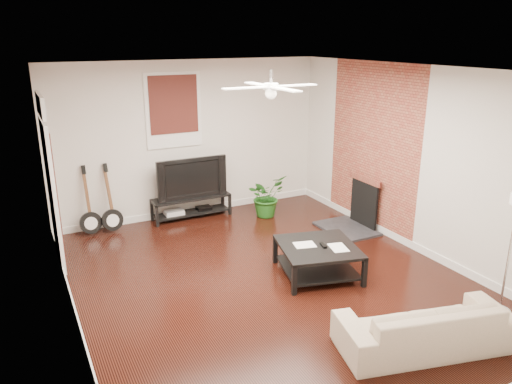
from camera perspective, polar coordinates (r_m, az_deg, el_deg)
room at (r=6.29m, az=1.65°, el=1.18°), size 5.01×6.01×2.81m
brick_accent at (r=8.46m, az=13.36°, el=5.04°), size 0.02×2.20×2.80m
fireplace at (r=8.54m, az=11.43°, el=-1.28°), size 0.80×1.10×0.92m
window_back at (r=8.74m, az=-9.53°, el=9.34°), size 1.00×0.06×1.30m
door_left at (r=7.46m, az=-22.65°, el=1.26°), size 0.08×1.00×2.50m
tv_stand at (r=9.04m, az=-7.50°, el=-1.74°), size 1.43×0.38×0.40m
tv at (r=8.89m, az=-7.69°, el=1.77°), size 1.28×0.17×0.74m
coffee_table at (r=6.93m, az=7.16°, el=-7.82°), size 1.25×1.25×0.43m
sofa at (r=5.67m, az=19.03°, el=-14.33°), size 1.97×1.14×0.54m
floor_lamp at (r=6.47m, az=27.31°, el=-6.46°), size 0.30×0.30×1.51m
potted_plant at (r=9.00m, az=1.18°, el=-0.46°), size 0.85×0.80×0.76m
guitar_left at (r=8.51m, az=-18.89°, el=-1.04°), size 0.39×0.29×1.18m
guitar_right at (r=8.53m, az=-16.54°, el=-0.77°), size 0.41×0.32×1.18m
ceiling_fan at (r=6.06m, az=1.75°, el=12.13°), size 1.24×1.24×0.32m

